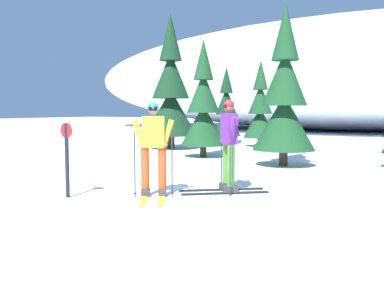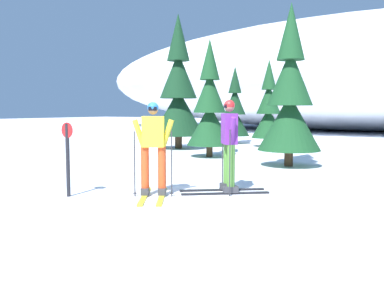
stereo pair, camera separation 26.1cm
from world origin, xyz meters
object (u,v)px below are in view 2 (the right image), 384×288
object	(u,v)px
skier_purple_jacket	(229,144)
pine_tree_center_left	(210,108)
pine_tree_left	(235,111)
pine_tree_center_right	(269,110)
pine_tree_right	(290,99)
skier_yellow_jacket	(153,147)
trail_marker_post	(68,154)
pine_tree_far_left	(178,93)

from	to	relation	value
skier_purple_jacket	pine_tree_center_left	distance (m)	5.98
pine_tree_left	pine_tree_center_right	xyz separation A→B (m)	(1.96, -0.71, 0.05)
pine_tree_center_right	pine_tree_right	world-z (taller)	pine_tree_right
skier_yellow_jacket	trail_marker_post	xyz separation A→B (m)	(-1.29, -0.88, -0.13)
skier_yellow_jacket	pine_tree_center_left	xyz separation A→B (m)	(-2.26, 5.99, 0.74)
pine_tree_far_left	pine_tree_center_left	size ratio (longest dim) A/B	1.37
pine_tree_center_left	trail_marker_post	world-z (taller)	pine_tree_center_left
skier_purple_jacket	pine_tree_left	world-z (taller)	pine_tree_left
skier_purple_jacket	pine_tree_center_right	distance (m)	10.13
trail_marker_post	skier_purple_jacket	bearing A→B (deg)	39.62
skier_purple_jacket	pine_tree_center_left	world-z (taller)	pine_tree_center_left
pine_tree_left	pine_tree_center_left	bearing A→B (deg)	-72.02
pine_tree_far_left	pine_tree_center_right	bearing A→B (deg)	45.63
skier_yellow_jacket	pine_tree_right	bearing A→B (deg)	81.65
pine_tree_left	skier_yellow_jacket	bearing A→B (deg)	-70.58
pine_tree_center_left	trail_marker_post	size ratio (longest dim) A/B	2.90
trail_marker_post	pine_tree_center_left	bearing A→B (deg)	98.05
pine_tree_center_right	trail_marker_post	xyz separation A→B (m)	(0.76, -11.55, -0.78)
pine_tree_far_left	skier_yellow_jacket	bearing A→B (deg)	-58.59
skier_purple_jacket	pine_tree_left	xyz separation A→B (m)	(-5.03, 10.35, 0.57)
skier_yellow_jacket	pine_tree_center_left	world-z (taller)	pine_tree_center_left
pine_tree_center_right	pine_tree_far_left	bearing A→B (deg)	-134.37
pine_tree_right	pine_tree_left	bearing A→B (deg)	127.70
pine_tree_center_right	trail_marker_post	distance (m)	11.60
skier_purple_jacket	pine_tree_center_left	xyz separation A→B (m)	(-3.28, 4.95, 0.71)
pine_tree_left	pine_tree_right	world-z (taller)	pine_tree_right
pine_tree_right	trail_marker_post	size ratio (longest dim) A/B	3.32
skier_yellow_jacket	trail_marker_post	size ratio (longest dim) A/B	1.27
pine_tree_center_right	pine_tree_center_left	bearing A→B (deg)	-92.53
skier_yellow_jacket	pine_tree_far_left	distance (m)	9.31
pine_tree_far_left	skier_purple_jacket	bearing A→B (deg)	-49.55
pine_tree_far_left	pine_tree_right	world-z (taller)	pine_tree_far_left
skier_yellow_jacket	pine_tree_left	distance (m)	12.09
skier_purple_jacket	pine_tree_right	size ratio (longest dim) A/B	0.39
pine_tree_center_left	skier_yellow_jacket	bearing A→B (deg)	-69.30
skier_purple_jacket	trail_marker_post	size ratio (longest dim) A/B	1.31
skier_purple_jacket	pine_tree_center_left	bearing A→B (deg)	123.53
skier_yellow_jacket	pine_tree_right	xyz separation A→B (m)	(0.76, 5.20, 0.99)
pine_tree_right	pine_tree_center_left	bearing A→B (deg)	165.45
pine_tree_far_left	pine_tree_center_right	world-z (taller)	pine_tree_far_left
pine_tree_right	trail_marker_post	distance (m)	6.51
pine_tree_left	pine_tree_right	xyz separation A→B (m)	(4.78, -6.18, 0.38)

